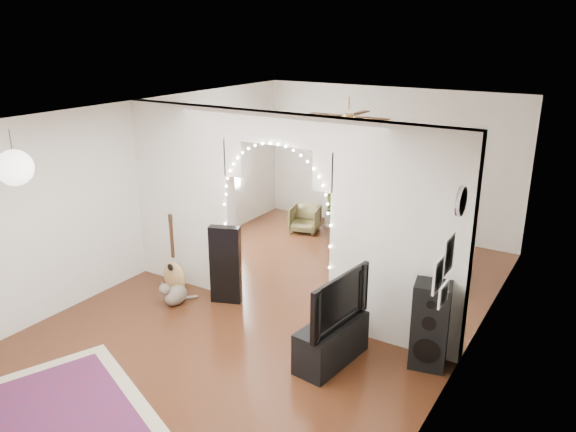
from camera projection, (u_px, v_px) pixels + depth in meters
The scene contains 24 objects.
floor at pixel (280, 307), 7.83m from camera, with size 7.50×7.50×0.00m, color black.
ceiling at pixel (279, 112), 6.97m from camera, with size 5.00×7.50×0.02m, color white.
wall_back at pixel (388, 161), 10.43m from camera, with size 5.00×0.02×2.70m, color silver.
wall_front at pixel (22, 345), 4.37m from camera, with size 5.00×0.02×2.70m, color silver.
wall_left at pixel (143, 188), 8.64m from camera, with size 0.02×7.50×2.70m, color silver.
wall_right at pixel (472, 253), 6.16m from camera, with size 0.02×7.50×2.70m, color silver.
divider_wall at pixel (280, 210), 7.37m from camera, with size 5.00×0.20×2.70m.
fairy_lights at pixel (274, 203), 7.23m from camera, with size 1.64×0.04×1.60m, color #FFEABF, non-canonical shape.
window at pixel (217, 157), 10.03m from camera, with size 0.04×1.20×1.40m, color white.
wall_clock at pixel (462, 201), 5.44m from camera, with size 0.31×0.31×0.03m, color white.
picture_frames at pixel (444, 272), 5.31m from camera, with size 0.02×0.50×0.70m, color white, non-canonical shape.
paper_lantern at pixel (15, 168), 6.12m from camera, with size 0.40×0.40×0.40m, color white.
ceiling_fan at pixel (349, 116), 8.68m from camera, with size 1.10×1.10×0.30m, color #C49041, non-canonical shape.
guitar_case at pixel (226, 265), 7.82m from camera, with size 0.43×0.14×1.13m, color black.
acoustic_guitar at pixel (174, 265), 8.11m from camera, with size 0.43×0.21×1.03m.
tabby_cat at pixel (175, 294), 7.85m from camera, with size 0.38×0.57×0.38m.
floor_speaker at pixel (430, 325), 6.32m from camera, with size 0.46×0.42×1.03m.
media_console at pixel (331, 342), 6.48m from camera, with size 0.40×1.00×0.50m, color black.
tv at pixel (333, 299), 6.30m from camera, with size 1.07×0.14×0.62m, color black.
bookcase at pixel (360, 196), 10.65m from camera, with size 1.30×0.33×1.34m, color beige.
dining_table at pixel (386, 225), 9.02m from camera, with size 1.25×0.88×0.76m.
flower_vase at pixel (387, 215), 8.97m from camera, with size 0.18×0.18×0.19m, color white.
dining_chair_left at pixel (305, 219), 10.67m from camera, with size 0.52×0.54×0.49m, color brown.
dining_chair_right at pixel (414, 264), 8.72m from camera, with size 0.45×0.47×0.42m, color brown.
Camera 1 is at (3.77, -5.92, 3.70)m, focal length 35.00 mm.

